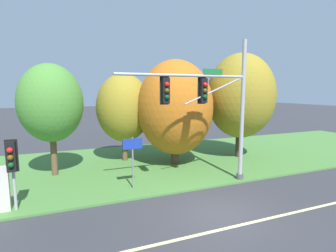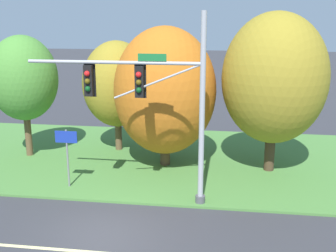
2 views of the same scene
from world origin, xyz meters
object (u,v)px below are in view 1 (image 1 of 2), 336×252
object	(u,v)px
route_sign_post	(133,154)
tree_nearest_road	(51,103)
tree_left_of_mast	(124,108)
tree_mid_verge	(241,96)
pedestrian_signal_near_kerb	(12,161)
tree_behind_signpost	(175,108)
traffic_signal_mast	(213,102)

from	to	relation	value
route_sign_post	tree_nearest_road	xyz separation A→B (m)	(-3.74, 3.89, 2.42)
route_sign_post	tree_left_of_mast	world-z (taller)	tree_left_of_mast
tree_mid_verge	route_sign_post	bearing A→B (deg)	-159.46
tree_left_of_mast	pedestrian_signal_near_kerb	bearing A→B (deg)	-133.75
route_sign_post	tree_mid_verge	distance (m)	10.05
tree_nearest_road	tree_behind_signpost	distance (m)	7.60
traffic_signal_mast	tree_nearest_road	xyz separation A→B (m)	(-7.81, 4.75, -0.15)
tree_behind_signpost	route_sign_post	bearing A→B (deg)	-137.95
pedestrian_signal_near_kerb	tree_behind_signpost	xyz separation A→B (m)	(8.99, 4.15, 1.66)
tree_behind_signpost	tree_mid_verge	bearing A→B (deg)	-0.80
route_sign_post	tree_behind_signpost	bearing A→B (deg)	42.05
pedestrian_signal_near_kerb	route_sign_post	size ratio (longest dim) A/B	1.14
pedestrian_signal_near_kerb	route_sign_post	distance (m)	5.21
pedestrian_signal_near_kerb	traffic_signal_mast	bearing A→B (deg)	-1.07
route_sign_post	tree_nearest_road	size ratio (longest dim) A/B	0.41
traffic_signal_mast	tree_behind_signpost	distance (m)	4.36
tree_nearest_road	tree_behind_signpost	world-z (taller)	tree_behind_signpost
pedestrian_signal_near_kerb	tree_left_of_mast	world-z (taller)	tree_left_of_mast
route_sign_post	tree_left_of_mast	size ratio (longest dim) A/B	0.43
tree_behind_signpost	tree_mid_verge	world-z (taller)	tree_mid_verge
route_sign_post	tree_behind_signpost	xyz separation A→B (m)	(3.84, 3.46, 2.01)
tree_behind_signpost	tree_nearest_road	bearing A→B (deg)	176.75
traffic_signal_mast	tree_mid_verge	size ratio (longest dim) A/B	1.00
tree_left_of_mast	tree_mid_verge	size ratio (longest dim) A/B	0.80
tree_left_of_mast	tree_behind_signpost	xyz separation A→B (m)	(2.99, -2.12, 0.07)
pedestrian_signal_near_kerb	tree_left_of_mast	distance (m)	8.82
traffic_signal_mast	tree_behind_signpost	bearing A→B (deg)	93.11
tree_nearest_road	tree_left_of_mast	distance (m)	4.91
traffic_signal_mast	pedestrian_signal_near_kerb	bearing A→B (deg)	178.93
pedestrian_signal_near_kerb	tree_left_of_mast	xyz separation A→B (m)	(6.00, 6.27, 1.59)
tree_left_of_mast	tree_mid_verge	xyz separation A→B (m)	(8.20, -2.19, 0.80)
tree_nearest_road	tree_left_of_mast	world-z (taller)	tree_nearest_road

